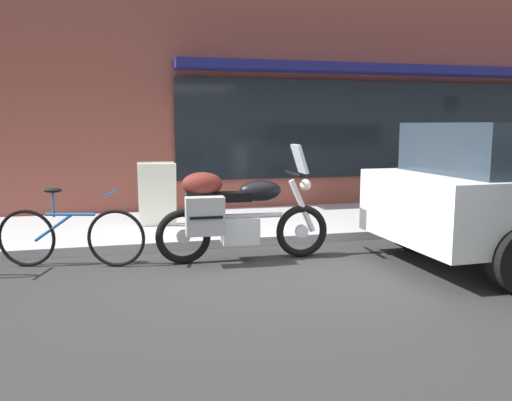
% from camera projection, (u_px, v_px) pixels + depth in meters
% --- Properties ---
extents(ground_plane, '(80.00, 80.00, 0.00)m').
position_uv_depth(ground_plane, '(248.00, 271.00, 5.89)').
color(ground_plane, '#2D2D2D').
extents(touring_motorcycle, '(2.12, 0.64, 1.40)m').
position_uv_depth(touring_motorcycle, '(234.00, 212.00, 6.20)').
color(touring_motorcycle, black).
rests_on(touring_motorcycle, ground_plane).
extents(parked_bicycle, '(1.67, 0.59, 0.93)m').
position_uv_depth(parked_bicycle, '(71.00, 235.00, 6.00)').
color(parked_bicycle, black).
rests_on(parked_bicycle, ground_plane).
extents(sandwich_board_sign, '(0.55, 0.42, 0.95)m').
position_uv_depth(sandwich_board_sign, '(157.00, 194.00, 7.81)').
color(sandwich_board_sign, silver).
rests_on(sandwich_board_sign, sidewalk_curb).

